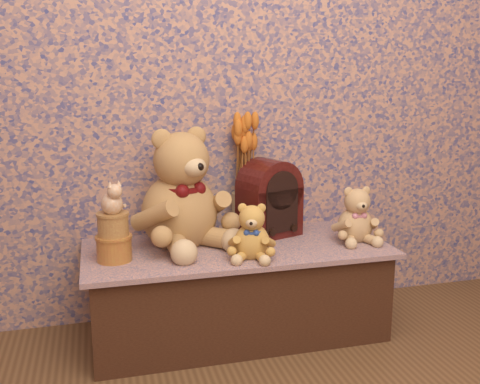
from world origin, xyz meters
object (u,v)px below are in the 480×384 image
(teddy_small, at_px, (356,212))
(teddy_large, at_px, (179,183))
(teddy_medium, at_px, (252,228))
(cat_figurine, at_px, (112,196))
(cathedral_radio, at_px, (269,197))
(biscuit_tin_lower, at_px, (114,248))
(ceramic_vase, at_px, (244,212))

(teddy_small, bearing_deg, teddy_large, 173.17)
(teddy_medium, distance_m, cat_figurine, 0.55)
(cathedral_radio, bearing_deg, teddy_small, -47.59)
(teddy_small, bearing_deg, teddy_medium, -164.53)
(biscuit_tin_lower, xyz_separation_m, cat_figurine, (0.00, 0.00, 0.20))
(cathedral_radio, bearing_deg, teddy_large, 165.90)
(teddy_large, bearing_deg, cathedral_radio, -18.74)
(teddy_medium, distance_m, teddy_small, 0.50)
(teddy_large, height_order, biscuit_tin_lower, teddy_large)
(cathedral_radio, bearing_deg, ceramic_vase, 124.58)
(ceramic_vase, bearing_deg, cat_figurine, -156.60)
(ceramic_vase, distance_m, cat_figurine, 0.65)
(cat_figurine, bearing_deg, ceramic_vase, 2.24)
(cat_figurine, bearing_deg, biscuit_tin_lower, 0.00)
(teddy_small, height_order, cathedral_radio, cathedral_radio)
(teddy_medium, xyz_separation_m, cat_figurine, (-0.52, 0.10, 0.14))
(cathedral_radio, height_order, cat_figurine, cathedral_radio)
(cathedral_radio, relative_size, biscuit_tin_lower, 2.56)
(ceramic_vase, relative_size, biscuit_tin_lower, 1.37)
(teddy_small, distance_m, biscuit_tin_lower, 1.01)
(teddy_medium, bearing_deg, cathedral_radio, 78.48)
(ceramic_vase, bearing_deg, teddy_large, -160.72)
(cathedral_radio, xyz_separation_m, cat_figurine, (-0.68, -0.18, 0.08))
(teddy_large, xyz_separation_m, cat_figurine, (-0.28, -0.14, -0.01))
(teddy_large, bearing_deg, teddy_medium, -68.33)
(teddy_medium, relative_size, ceramic_vase, 1.28)
(teddy_medium, bearing_deg, teddy_large, 153.92)
(cat_figurine, bearing_deg, teddy_small, -21.06)
(teddy_small, relative_size, cathedral_radio, 0.75)
(biscuit_tin_lower, bearing_deg, teddy_medium, -10.43)
(cathedral_radio, distance_m, ceramic_vase, 0.14)
(teddy_large, distance_m, biscuit_tin_lower, 0.38)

